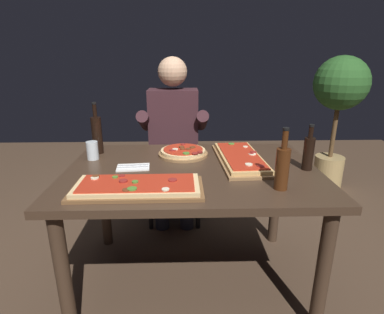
{
  "coord_description": "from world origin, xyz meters",
  "views": [
    {
      "loc": [
        -0.05,
        -1.62,
        1.35
      ],
      "look_at": [
        0.0,
        0.05,
        0.79
      ],
      "focal_mm": 28.95,
      "sensor_mm": 36.0,
      "label": 1
    }
  ],
  "objects": [
    {
      "name": "seated_diner",
      "position": [
        -0.13,
        0.74,
        0.74
      ],
      "size": [
        0.53,
        0.41,
        1.33
      ],
      "color": "#23232D",
      "rests_on": "ground_plane"
    },
    {
      "name": "wine_bottle_dark",
      "position": [
        0.41,
        -0.29,
        0.85
      ],
      "size": [
        0.07,
        0.07,
        0.3
      ],
      "color": "#47230F",
      "rests_on": "dining_table"
    },
    {
      "name": "potted_plant_corner",
      "position": [
        1.48,
        1.39,
        0.92
      ],
      "size": [
        0.52,
        0.52,
        1.34
      ],
      "color": "tan",
      "rests_on": "ground_plane"
    },
    {
      "name": "oil_bottle_amber",
      "position": [
        -0.6,
        0.3,
        0.87
      ],
      "size": [
        0.06,
        0.06,
        0.33
      ],
      "color": "black",
      "rests_on": "dining_table"
    },
    {
      "name": "pizza_round_far",
      "position": [
        -0.05,
        0.24,
        0.76
      ],
      "size": [
        0.31,
        0.31,
        0.05
      ],
      "color": "olive",
      "rests_on": "dining_table"
    },
    {
      "name": "tumbler_near_camera",
      "position": [
        -0.6,
        0.18,
        0.79
      ],
      "size": [
        0.07,
        0.07,
        0.11
      ],
      "color": "silver",
      "rests_on": "dining_table"
    },
    {
      "name": "pizza_rectangular_left",
      "position": [
        0.29,
        0.11,
        0.76
      ],
      "size": [
        0.29,
        0.61,
        0.05
      ],
      "color": "olive",
      "rests_on": "dining_table"
    },
    {
      "name": "napkin_cutlery_set",
      "position": [
        -0.33,
        0.01,
        0.74
      ],
      "size": [
        0.19,
        0.13,
        0.01
      ],
      "color": "white",
      "rests_on": "dining_table"
    },
    {
      "name": "pizza_rectangular_front",
      "position": [
        -0.26,
        -0.29,
        0.76
      ],
      "size": [
        0.61,
        0.27,
        0.05
      ],
      "color": "brown",
      "rests_on": "dining_table"
    },
    {
      "name": "diner_chair",
      "position": [
        -0.13,
        0.86,
        0.49
      ],
      "size": [
        0.44,
        0.44,
        0.87
      ],
      "color": "black",
      "rests_on": "ground_plane"
    },
    {
      "name": "ground_plane",
      "position": [
        0.0,
        0.0,
        0.0
      ],
      "size": [
        6.4,
        6.4,
        0.0
      ],
      "primitive_type": "plane",
      "color": "#4C3828"
    },
    {
      "name": "vinegar_bottle_green",
      "position": [
        0.63,
        -0.03,
        0.84
      ],
      "size": [
        0.06,
        0.06,
        0.25
      ],
      "color": "black",
      "rests_on": "dining_table"
    },
    {
      "name": "dining_table",
      "position": [
        0.0,
        0.0,
        0.64
      ],
      "size": [
        1.4,
        0.96,
        0.74
      ],
      "color": "#3D2B1E",
      "rests_on": "ground_plane"
    }
  ]
}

